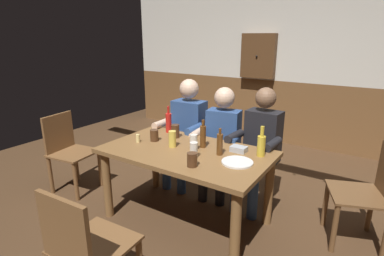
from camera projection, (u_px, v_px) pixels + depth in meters
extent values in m
plane|color=#4C331E|center=(194.00, 212.00, 3.08)|extent=(6.96, 6.96, 0.00)
cube|color=silver|center=(286.00, 33.00, 4.69)|extent=(5.80, 0.12, 1.48)
cube|color=brown|center=(279.00, 112.00, 5.05)|extent=(5.80, 0.12, 1.03)
cube|color=brown|center=(186.00, 152.00, 2.77)|extent=(1.52, 0.89, 0.04)
cylinder|color=brown|center=(107.00, 184.00, 2.94)|extent=(0.08, 0.08, 0.68)
cylinder|color=brown|center=(235.00, 231.00, 2.23)|extent=(0.08, 0.08, 0.68)
cylinder|color=brown|center=(155.00, 160.00, 3.52)|extent=(0.08, 0.08, 0.68)
cylinder|color=brown|center=(269.00, 191.00, 2.81)|extent=(0.08, 0.08, 0.68)
cube|color=#2D4C84|center=(189.00, 123.00, 3.59)|extent=(0.38, 0.25, 0.54)
sphere|color=beige|center=(189.00, 89.00, 3.48)|extent=(0.22, 0.22, 0.22)
cylinder|color=#2D4C84|center=(190.00, 148.00, 3.50)|extent=(0.15, 0.40, 0.13)
cylinder|color=#2D4C84|center=(176.00, 145.00, 3.60)|extent=(0.15, 0.40, 0.13)
cylinder|color=#2D4C84|center=(181.00, 176.00, 3.41)|extent=(0.10, 0.10, 0.42)
cylinder|color=#2D4C84|center=(167.00, 172.00, 3.51)|extent=(0.10, 0.10, 0.42)
cylinder|color=#2D4C84|center=(194.00, 129.00, 3.27)|extent=(0.09, 0.28, 0.08)
cylinder|color=beige|center=(162.00, 123.00, 3.48)|extent=(0.09, 0.28, 0.08)
cube|color=#2D4C84|center=(223.00, 131.00, 3.36)|extent=(0.38, 0.25, 0.48)
sphere|color=beige|center=(225.00, 97.00, 3.25)|extent=(0.22, 0.22, 0.22)
cylinder|color=black|center=(227.00, 156.00, 3.26)|extent=(0.18, 0.41, 0.13)
cylinder|color=black|center=(210.00, 153.00, 3.34)|extent=(0.18, 0.41, 0.13)
cylinder|color=black|center=(220.00, 186.00, 3.17)|extent=(0.10, 0.10, 0.42)
cylinder|color=black|center=(203.00, 183.00, 3.25)|extent=(0.10, 0.10, 0.42)
cylinder|color=#2D4C84|center=(235.00, 138.00, 3.06)|extent=(0.12, 0.29, 0.08)
cylinder|color=beige|center=(198.00, 133.00, 3.23)|extent=(0.12, 0.29, 0.08)
cube|color=black|center=(263.00, 136.00, 3.12)|extent=(0.35, 0.23, 0.54)
sphere|color=brown|center=(266.00, 98.00, 3.00)|extent=(0.21, 0.21, 0.21)
cylinder|color=#2D4C84|center=(264.00, 166.00, 3.01)|extent=(0.15, 0.43, 0.13)
cylinder|color=#2D4C84|center=(246.00, 161.00, 3.12)|extent=(0.15, 0.43, 0.13)
cylinder|color=#2D4C84|center=(253.00, 199.00, 2.93)|extent=(0.10, 0.10, 0.42)
cylinder|color=#2D4C84|center=(235.00, 193.00, 3.03)|extent=(0.10, 0.10, 0.42)
cylinder|color=black|center=(273.00, 144.00, 2.81)|extent=(0.10, 0.28, 0.08)
cylinder|color=black|center=(234.00, 136.00, 3.04)|extent=(0.10, 0.28, 0.08)
cube|color=brown|center=(358.00, 194.00, 2.53)|extent=(0.56, 0.56, 0.02)
cylinder|color=brown|center=(335.00, 228.00, 2.46)|extent=(0.04, 0.04, 0.44)
cylinder|color=brown|center=(326.00, 204.00, 2.81)|extent=(0.04, 0.04, 0.44)
cylinder|color=brown|center=(370.00, 209.00, 2.73)|extent=(0.04, 0.04, 0.44)
cube|color=brown|center=(95.00, 245.00, 1.92)|extent=(0.46, 0.46, 0.02)
cube|color=brown|center=(64.00, 232.00, 1.69)|extent=(0.40, 0.05, 0.42)
cylinder|color=brown|center=(100.00, 248.00, 2.23)|extent=(0.04, 0.04, 0.44)
cube|color=brown|center=(74.00, 153.00, 3.42)|extent=(0.49, 0.49, 0.02)
cube|color=brown|center=(59.00, 132.00, 3.44)|extent=(0.08, 0.40, 0.42)
cylinder|color=brown|center=(100.00, 168.00, 3.58)|extent=(0.04, 0.04, 0.44)
cylinder|color=brown|center=(76.00, 182.00, 3.25)|extent=(0.04, 0.04, 0.44)
cylinder|color=brown|center=(76.00, 163.00, 3.73)|extent=(0.04, 0.04, 0.44)
cylinder|color=brown|center=(51.00, 175.00, 3.40)|extent=(0.04, 0.04, 0.44)
cylinder|color=#F9E08C|center=(138.00, 138.00, 2.96)|extent=(0.04, 0.04, 0.08)
cube|color=#B2B7BC|center=(239.00, 149.00, 2.72)|extent=(0.14, 0.10, 0.05)
cylinder|color=white|center=(237.00, 162.00, 2.48)|extent=(0.26, 0.26, 0.01)
cylinder|color=#593314|center=(220.00, 145.00, 2.63)|extent=(0.05, 0.05, 0.19)
cylinder|color=#593314|center=(220.00, 131.00, 2.59)|extent=(0.02, 0.02, 0.05)
cylinder|color=#593314|center=(203.00, 137.00, 2.81)|extent=(0.06, 0.06, 0.21)
cylinder|color=#593314|center=(203.00, 123.00, 2.77)|extent=(0.03, 0.03, 0.06)
cylinder|color=red|center=(169.00, 123.00, 3.25)|extent=(0.06, 0.06, 0.21)
cylinder|color=red|center=(168.00, 110.00, 3.21)|extent=(0.02, 0.02, 0.08)
cylinder|color=gold|center=(261.00, 146.00, 2.60)|extent=(0.07, 0.07, 0.18)
cylinder|color=gold|center=(262.00, 131.00, 2.56)|extent=(0.03, 0.03, 0.09)
cylinder|color=#4C2D19|center=(192.00, 160.00, 2.40)|extent=(0.08, 0.08, 0.11)
cylinder|color=#4C2D19|center=(154.00, 135.00, 2.99)|extent=(0.08, 0.08, 0.11)
cylinder|color=#4C2D19|center=(175.00, 131.00, 3.09)|extent=(0.08, 0.08, 0.14)
cylinder|color=white|center=(194.00, 150.00, 2.58)|extent=(0.07, 0.07, 0.14)
cylinder|color=#E5C64C|center=(172.00, 139.00, 2.83)|extent=(0.07, 0.07, 0.15)
cylinder|color=white|center=(194.00, 142.00, 2.74)|extent=(0.07, 0.07, 0.15)
cube|color=brown|center=(258.00, 56.00, 4.88)|extent=(0.56, 0.12, 0.70)
sphere|color=black|center=(257.00, 56.00, 4.82)|extent=(0.03, 0.03, 0.03)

